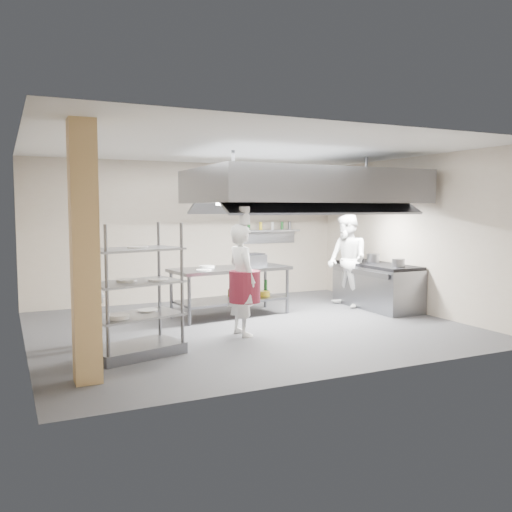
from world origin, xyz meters
name	(u,v)px	position (x,y,z in m)	size (l,w,h in m)	color
floor	(248,327)	(0.00, 0.00, 0.00)	(7.00, 7.00, 0.00)	#303032
ceiling	(248,148)	(0.00, 0.00, 3.00)	(7.00, 7.00, 0.00)	silver
wall_back	(191,232)	(0.00, 3.00, 1.50)	(7.00, 7.00, 0.00)	tan
wall_left	(21,245)	(-3.50, 0.00, 1.50)	(6.00, 6.00, 0.00)	tan
wall_right	(411,234)	(3.50, 0.00, 1.50)	(6.00, 6.00, 0.00)	tan
column	(85,253)	(-2.90, -1.90, 1.50)	(0.30, 0.30, 3.00)	#E0B673
exhaust_hood	(304,187)	(1.30, 0.40, 2.40)	(4.00, 2.50, 0.60)	gray
hood_strip_a	(259,204)	(0.40, 0.40, 2.08)	(1.60, 0.12, 0.04)	white
hood_strip_b	(344,205)	(2.20, 0.40, 2.08)	(1.60, 0.12, 0.04)	white
wall_shelf	(269,231)	(1.80, 2.84, 1.50)	(1.50, 0.28, 0.04)	gray
island	(231,292)	(0.09, 1.00, 0.46)	(2.22, 0.92, 0.91)	slate
island_worktop	(230,269)	(0.09, 1.00, 0.88)	(2.22, 0.92, 0.06)	gray
island_undershelf	(231,300)	(0.09, 1.00, 0.30)	(2.04, 0.83, 0.04)	slate
pass_rack	(135,290)	(-2.14, -1.01, 0.90)	(1.21, 0.70, 1.81)	gray
cooking_range	(377,287)	(3.08, 0.50, 0.42)	(0.80, 2.00, 0.84)	slate
range_top	(377,265)	(3.08, 0.50, 0.87)	(0.78, 1.96, 0.06)	black
chef_head	(242,280)	(-0.35, -0.53, 0.88)	(0.64, 0.42, 1.77)	white
chef_line	(347,261)	(2.60, 0.85, 0.95)	(0.92, 0.72, 1.90)	white
chef_plating	(91,292)	(-2.60, -0.18, 0.79)	(0.93, 0.39, 1.59)	silver
griddle	(252,260)	(0.55, 1.02, 1.02)	(0.45, 0.35, 0.22)	slate
wicker_basket	(239,293)	(0.32, 1.16, 0.39)	(0.34, 0.23, 0.15)	olive
stockpot	(373,258)	(3.13, 0.70, 0.99)	(0.26, 0.26, 0.18)	slate
plate_stack	(136,314)	(-2.14, -1.01, 0.58)	(0.28, 0.28, 0.05)	silver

